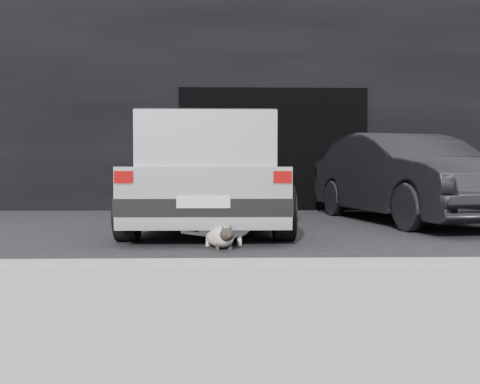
{
  "coord_description": "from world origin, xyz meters",
  "views": [
    {
      "loc": [
        0.04,
        -5.96,
        0.74
      ],
      "look_at": [
        0.16,
        -1.11,
        0.57
      ],
      "focal_mm": 35.0,
      "sensor_mm": 36.0,
      "label": 1
    }
  ],
  "objects_px": {
    "silver_hatchback": "(211,170)",
    "cat_white": "(228,227)",
    "cat_siamese": "(221,237)",
    "second_car": "(405,177)"
  },
  "relations": [
    {
      "from": "silver_hatchback",
      "to": "cat_white",
      "type": "height_order",
      "value": "silver_hatchback"
    },
    {
      "from": "cat_siamese",
      "to": "silver_hatchback",
      "type": "bearing_deg",
      "value": -102.07
    },
    {
      "from": "silver_hatchback",
      "to": "cat_siamese",
      "type": "bearing_deg",
      "value": -84.78
    },
    {
      "from": "silver_hatchback",
      "to": "cat_white",
      "type": "relative_size",
      "value": 4.84
    },
    {
      "from": "cat_siamese",
      "to": "cat_white",
      "type": "bearing_deg",
      "value": -122.53
    },
    {
      "from": "silver_hatchback",
      "to": "cat_white",
      "type": "distance_m",
      "value": 1.79
    },
    {
      "from": "silver_hatchback",
      "to": "cat_white",
      "type": "xyz_separation_m",
      "value": [
        0.24,
        -1.66,
        -0.63
      ]
    },
    {
      "from": "silver_hatchback",
      "to": "cat_siamese",
      "type": "height_order",
      "value": "silver_hatchback"
    },
    {
      "from": "silver_hatchback",
      "to": "cat_siamese",
      "type": "relative_size",
      "value": 5.58
    },
    {
      "from": "silver_hatchback",
      "to": "second_car",
      "type": "bearing_deg",
      "value": 14.55
    }
  ]
}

